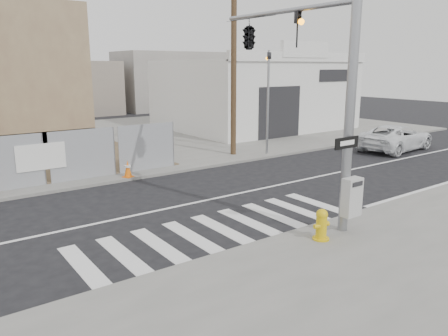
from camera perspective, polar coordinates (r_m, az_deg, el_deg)
ground at (r=14.63m, az=-6.13°, el=-5.03°), size 100.00×100.00×0.00m
sidewalk_far at (r=27.36m, az=-20.96°, el=2.85°), size 50.00×20.00×0.12m
signal_pole at (r=13.73m, az=7.18°, el=14.03°), size 0.96×5.87×7.00m
far_signal_pole at (r=22.38m, az=5.79°, el=10.37°), size 0.16×0.20×5.60m
concrete_wall_right at (r=26.97m, az=-22.62°, el=9.69°), size 5.50×1.30×8.00m
auto_shop at (r=32.67m, az=3.86°, el=9.61°), size 12.00×10.20×5.95m
utility_pole_right at (r=22.10m, az=1.28°, el=14.87°), size 1.60×0.28×10.00m
fire_hydrant at (r=11.73m, az=12.61°, el=-7.20°), size 0.56×0.56×0.83m
suv at (r=25.94m, az=21.51°, el=3.74°), size 5.28×2.81×1.41m
traffic_cone_d at (r=18.22m, az=-12.46°, el=-0.11°), size 0.48×0.48×0.70m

